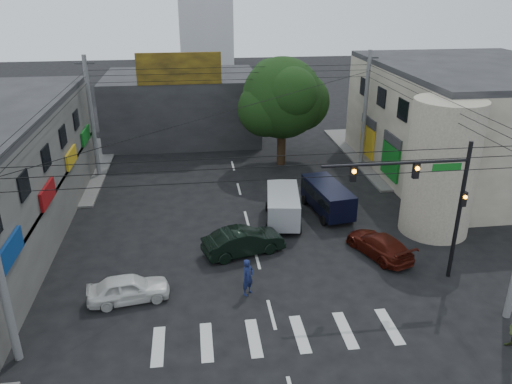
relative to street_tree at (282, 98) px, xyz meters
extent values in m
plane|color=black|center=(-4.00, -17.00, -5.47)|extent=(160.00, 160.00, 0.00)
cube|color=#514F4C|center=(-22.00, 1.00, -5.40)|extent=(16.00, 16.00, 0.15)
cube|color=#514F4C|center=(14.00, 1.00, -5.40)|extent=(16.00, 16.00, 0.15)
cube|color=gray|center=(14.00, -4.00, -1.47)|extent=(14.00, 18.00, 8.00)
cylinder|color=gray|center=(7.00, -13.00, -1.47)|extent=(4.00, 4.00, 8.00)
cube|color=#232326|center=(-8.00, 9.00, -2.47)|extent=(14.00, 10.00, 6.00)
cube|color=olive|center=(-8.00, 4.10, 1.83)|extent=(7.00, 0.30, 2.60)
cylinder|color=black|center=(0.00, 0.00, -3.27)|extent=(0.70, 0.70, 4.40)
sphere|color=black|center=(0.00, 0.00, 0.03)|extent=(6.40, 6.40, 6.40)
cylinder|color=black|center=(5.50, -18.00, -1.87)|extent=(0.20, 0.20, 7.20)
cylinder|color=black|center=(2.00, -18.00, 0.83)|extent=(7.00, 0.14, 0.14)
cube|color=black|center=(3.00, -18.00, 0.43)|extent=(0.28, 0.22, 0.75)
cube|color=black|center=(0.00, -18.00, 0.43)|extent=(0.28, 0.22, 0.75)
sphere|color=orange|center=(3.00, -18.14, 0.58)|extent=(0.20, 0.20, 0.20)
sphere|color=orange|center=(0.00, -18.14, 0.58)|extent=(0.20, 0.20, 0.20)
cube|color=#0D5F18|center=(4.50, -18.00, 0.53)|extent=(1.40, 0.06, 0.35)
cylinder|color=#59595B|center=(-14.50, -1.00, -0.87)|extent=(0.32, 0.32, 9.20)
cylinder|color=#59595B|center=(6.50, -1.00, -0.87)|extent=(0.32, 0.32, 9.20)
imported|color=black|center=(-4.66, -14.30, -4.73)|extent=(3.97, 5.34, 1.48)
imported|color=silver|center=(-10.50, -18.00, -4.83)|extent=(2.62, 4.24, 1.30)
imported|color=#3E0F08|center=(2.71, -15.44, -4.85)|extent=(4.60, 5.47, 1.25)
imported|color=#141C46|center=(-4.86, -18.22, -4.54)|extent=(1.12, 1.12, 1.86)
camera|label=1|loc=(-7.13, -38.43, 8.46)|focal=35.00mm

